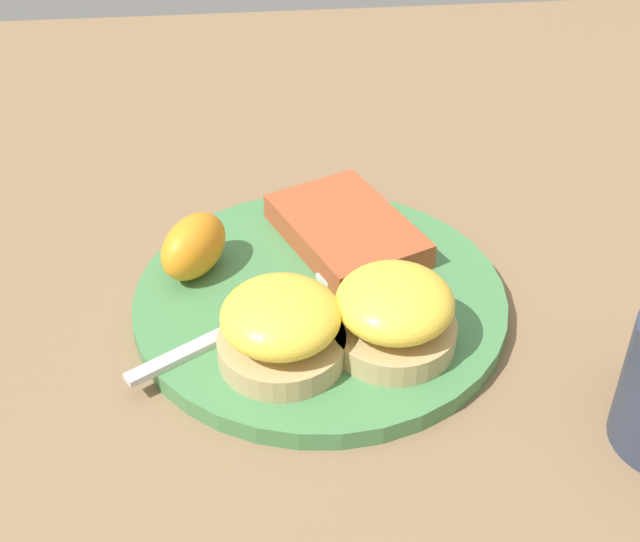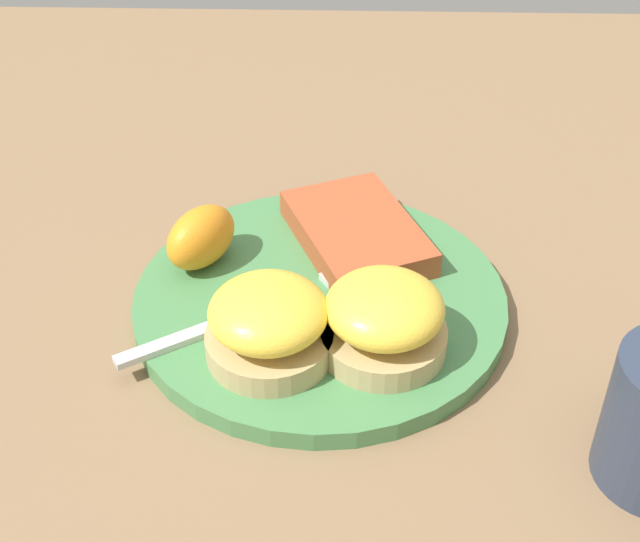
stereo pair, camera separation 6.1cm
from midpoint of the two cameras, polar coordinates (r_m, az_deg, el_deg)
name	(u,v)px [view 1 (the left image)]	position (r m, az deg, el deg)	size (l,w,h in m)	color
ground_plane	(320,309)	(0.63, -2.76, -2.56)	(1.10, 1.10, 0.00)	#846647
plate	(320,301)	(0.62, -2.78, -2.07)	(0.26, 0.26, 0.01)	#47844C
sandwich_benedict_left	(281,328)	(0.56, -5.64, -3.76)	(0.08, 0.08, 0.05)	tan
sandwich_benedict_right	(394,314)	(0.56, 1.71, -2.87)	(0.08, 0.08, 0.05)	tan
hashbrown_patty	(346,230)	(0.66, -0.92, 2.51)	(0.12, 0.08, 0.02)	#A84C2A
orange_wedge	(194,246)	(0.64, -10.80, 1.46)	(0.06, 0.04, 0.04)	orange
fork	(275,310)	(0.60, -5.79, -2.59)	(0.12, 0.18, 0.00)	silver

